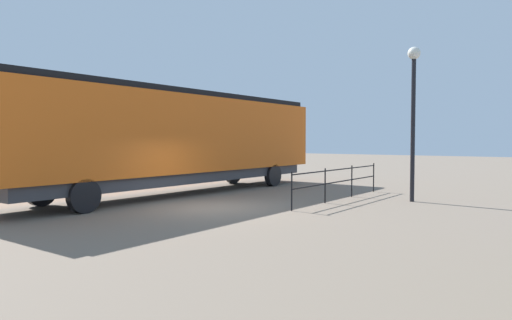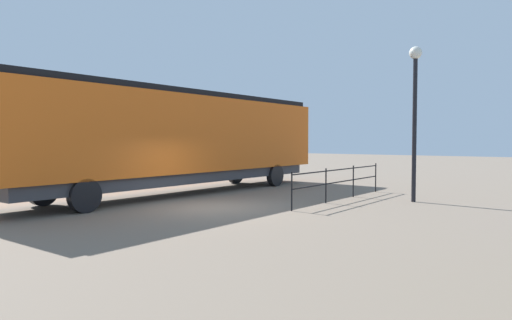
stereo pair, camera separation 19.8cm
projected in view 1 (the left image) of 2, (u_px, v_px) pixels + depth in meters
ground_plane at (209, 208)px, 15.70m from camera, size 120.00×120.00×0.00m
locomotive at (188, 137)px, 20.02m from camera, size 2.91×16.75×4.40m
lamp_post at (413, 97)px, 17.14m from camera, size 0.47×0.47×5.81m
platform_fence at (339, 178)px, 17.79m from camera, size 0.05×7.05×1.29m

